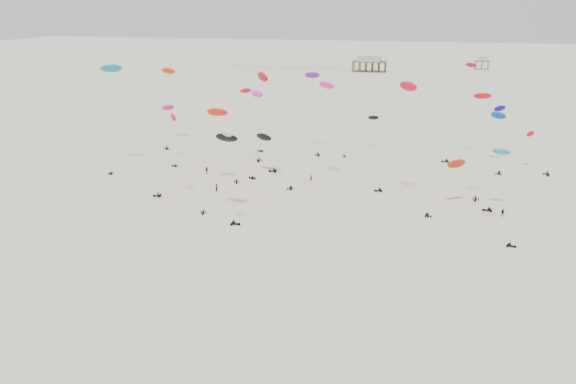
% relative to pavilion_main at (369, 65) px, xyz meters
% --- Properties ---
extents(ground_plane, '(900.00, 900.00, 0.00)m').
position_rel_pavilion_main_xyz_m(ground_plane, '(10.00, -150.00, -4.22)').
color(ground_plane, beige).
extents(pavilion_main, '(21.00, 13.00, 9.80)m').
position_rel_pavilion_main_xyz_m(pavilion_main, '(0.00, 0.00, 0.00)').
color(pavilion_main, brown).
rests_on(pavilion_main, ground).
extents(pavilion_small, '(9.00, 7.00, 8.00)m').
position_rel_pavilion_main_xyz_m(pavilion_small, '(70.00, 30.00, -0.74)').
color(pavilion_small, brown).
rests_on(pavilion_small, ground).
extents(pier_fence, '(80.20, 0.20, 1.50)m').
position_rel_pavilion_main_xyz_m(pier_fence, '(-52.00, -0.00, -3.45)').
color(pier_fence, black).
rests_on(pier_fence, ground).
extents(rig_0, '(7.26, 12.39, 23.05)m').
position_rel_pavilion_main_xyz_m(rig_0, '(3.20, -201.58, 11.63)').
color(rig_0, black).
rests_on(rig_0, ground).
extents(rig_1, '(8.82, 15.27, 16.86)m').
position_rel_pavilion_main_xyz_m(rig_1, '(17.73, -199.48, 1.80)').
color(rig_1, black).
rests_on(rig_1, ground).
extents(rig_2, '(7.90, 11.75, 16.67)m').
position_rel_pavilion_main_xyz_m(rig_2, '(-32.69, -221.41, 6.09)').
color(rig_2, black).
rests_on(rig_2, ground).
extents(rig_3, '(6.06, 11.46, 11.77)m').
position_rel_pavilion_main_xyz_m(rig_3, '(63.32, -209.24, 1.09)').
color(rig_3, black).
rests_on(rig_3, ground).
extents(rig_4, '(8.56, 4.57, 17.82)m').
position_rel_pavilion_main_xyz_m(rig_4, '(-12.81, -236.01, 10.06)').
color(rig_4, black).
rests_on(rig_4, ground).
extents(rig_5, '(4.60, 17.76, 18.07)m').
position_rel_pavilion_main_xyz_m(rig_5, '(53.87, -205.24, 5.01)').
color(rig_5, black).
rests_on(rig_5, ground).
extents(rig_6, '(6.99, 8.27, 16.34)m').
position_rel_pavilion_main_xyz_m(rig_6, '(-5.33, -254.30, 9.07)').
color(rig_6, black).
rests_on(rig_6, ground).
extents(rig_7, '(4.39, 3.49, 18.86)m').
position_rel_pavilion_main_xyz_m(rig_7, '(-1.20, -262.94, 7.14)').
color(rig_7, black).
rests_on(rig_7, ground).
extents(rig_8, '(8.71, 14.15, 14.03)m').
position_rel_pavilion_main_xyz_m(rig_8, '(40.73, -241.41, 2.86)').
color(rig_8, black).
rests_on(rig_8, ground).
extents(rig_9, '(6.00, 6.34, 18.32)m').
position_rel_pavilion_main_xyz_m(rig_9, '(-20.06, -249.31, 7.97)').
color(rig_9, black).
rests_on(rig_9, ground).
extents(rig_10, '(8.70, 17.23, 19.82)m').
position_rel_pavilion_main_xyz_m(rig_10, '(-15.45, -195.64, 8.68)').
color(rig_10, black).
rests_on(rig_10, ground).
extents(rig_11, '(5.71, 12.55, 24.23)m').
position_rel_pavilion_main_xyz_m(rig_11, '(48.79, -256.19, 9.46)').
color(rig_11, black).
rests_on(rig_11, ground).
extents(rig_12, '(4.98, 7.02, 12.54)m').
position_rel_pavilion_main_xyz_m(rig_12, '(49.78, -241.01, 3.64)').
color(rig_12, black).
rests_on(rig_12, ground).
extents(rig_13, '(6.46, 4.22, 10.05)m').
position_rel_pavilion_main_xyz_m(rig_13, '(-4.27, -226.46, 2.92)').
color(rig_13, black).
rests_on(rig_13, ground).
extents(rig_14, '(8.61, 17.22, 24.48)m').
position_rel_pavilion_main_xyz_m(rig_14, '(-42.31, -200.55, 13.39)').
color(rig_14, black).
rests_on(rig_14, ground).
extents(rig_15, '(7.96, 15.66, 27.43)m').
position_rel_pavilion_main_xyz_m(rig_15, '(-45.58, -227.19, 18.65)').
color(rig_15, black).
rests_on(rig_15, ground).
extents(rig_16, '(9.08, 16.79, 25.49)m').
position_rel_pavilion_main_xyz_m(rig_16, '(10.15, -228.34, 14.83)').
color(rig_16, black).
rests_on(rig_16, ground).
extents(rig_17, '(5.72, 7.17, 25.86)m').
position_rel_pavilion_main_xyz_m(rig_17, '(-3.84, -231.08, 17.75)').
color(rig_17, black).
rests_on(rig_17, ground).
extents(rig_18, '(8.07, 14.80, 26.86)m').
position_rel_pavilion_main_xyz_m(rig_18, '(44.27, -199.48, 12.25)').
color(rig_18, black).
rests_on(rig_18, ground).
extents(rig_19, '(6.85, 6.05, 19.41)m').
position_rel_pavilion_main_xyz_m(rig_19, '(-10.64, -216.86, 5.04)').
color(rig_19, black).
rests_on(rig_19, ground).
extents(rig_20, '(4.07, 6.22, 23.22)m').
position_rel_pavilion_main_xyz_m(rig_20, '(46.15, -235.36, 11.09)').
color(rig_20, black).
rests_on(rig_20, ground).
extents(rig_21, '(8.55, 4.78, 25.21)m').
position_rel_pavilion_main_xyz_m(rig_21, '(29.62, -235.45, 16.22)').
color(rig_21, black).
rests_on(rig_21, ground).
extents(spectator_0, '(1.01, 1.00, 2.32)m').
position_rel_pavilion_main_xyz_m(spectator_0, '(-10.73, -245.49, -4.22)').
color(spectator_0, black).
rests_on(spectator_0, ground).
extents(spectator_1, '(1.08, 0.84, 1.94)m').
position_rel_pavilion_main_xyz_m(spectator_1, '(51.10, -246.86, -4.22)').
color(spectator_1, black).
rests_on(spectator_1, ground).
extents(spectator_2, '(1.34, 0.78, 2.19)m').
position_rel_pavilion_main_xyz_m(spectator_2, '(-18.22, -232.46, -4.22)').
color(spectator_2, black).
rests_on(spectator_2, ground).
extents(spectator_3, '(0.85, 0.82, 1.94)m').
position_rel_pavilion_main_xyz_m(spectator_3, '(8.70, -232.37, -4.22)').
color(spectator_3, black).
rests_on(spectator_3, ground).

